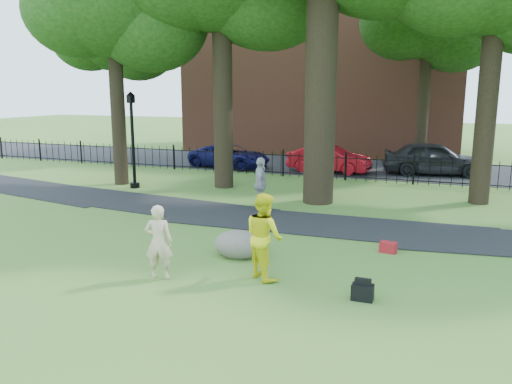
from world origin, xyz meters
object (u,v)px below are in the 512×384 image
at_px(man, 264,236).
at_px(woman, 159,242).
at_px(boulder, 239,242).
at_px(lamppost, 133,141).
at_px(red_sedan, 329,159).

bearing_deg(man, woman, 59.73).
relative_size(boulder, lamppost, 0.31).
distance_m(boulder, lamppost, 10.24).
height_order(man, lamppost, lamppost).
bearing_deg(woman, boulder, -134.99).
xyz_separation_m(woman, red_sedan, (0.08, 15.71, -0.14)).
relative_size(man, lamppost, 0.47).
height_order(woman, boulder, woman).
bearing_deg(red_sedan, boulder, -171.99).
xyz_separation_m(woman, man, (2.09, 0.87, 0.12)).
bearing_deg(woman, red_sedan, -108.28).
distance_m(boulder, red_sedan, 13.76).
bearing_deg(boulder, lamppost, 138.96).
bearing_deg(woman, lamppost, -70.50).
xyz_separation_m(woman, lamppost, (-6.62, 8.63, 1.15)).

